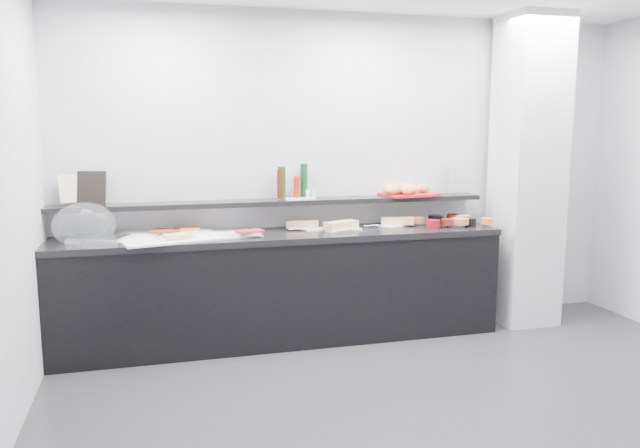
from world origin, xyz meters
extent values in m
plane|color=#2D2D30|center=(0.00, 0.00, 0.00)|extent=(5.00, 5.00, 0.00)
cube|color=#B4B6BC|center=(0.00, 2.00, 1.35)|extent=(5.00, 0.02, 2.70)
cube|color=silver|center=(1.50, 1.65, 1.35)|extent=(0.50, 0.50, 2.70)
cube|color=black|center=(-0.70, 1.70, 0.42)|extent=(3.60, 0.60, 0.85)
cube|color=black|center=(-0.70, 1.70, 0.88)|extent=(3.62, 0.62, 0.05)
cube|color=black|center=(-0.70, 1.88, 1.13)|extent=(3.60, 0.25, 0.04)
cube|color=silver|center=(-2.10, 1.68, 0.92)|extent=(0.47, 0.39, 0.04)
ellipsoid|color=white|center=(-2.20, 1.71, 1.03)|extent=(0.55, 0.46, 0.34)
cube|color=silver|center=(-1.44, 1.68, 0.91)|extent=(1.13, 0.73, 0.01)
cube|color=white|center=(-1.81, 1.85, 0.92)|extent=(0.31, 0.22, 0.01)
cube|color=maroon|center=(-1.62, 1.78, 0.94)|extent=(0.25, 0.20, 0.02)
cube|color=white|center=(-1.43, 1.79, 0.92)|extent=(0.39, 0.31, 0.01)
cube|color=orange|center=(-1.45, 1.85, 0.94)|extent=(0.21, 0.14, 0.02)
cube|color=white|center=(-1.54, 1.60, 0.92)|extent=(0.32, 0.26, 0.01)
cube|color=#EABF5B|center=(-1.53, 1.56, 0.94)|extent=(0.23, 0.18, 0.02)
cube|color=silver|center=(-1.03, 1.61, 0.92)|extent=(0.29, 0.21, 0.01)
cube|color=maroon|center=(-0.98, 1.59, 0.94)|extent=(0.23, 0.18, 0.02)
cube|color=silver|center=(-0.33, 1.77, 0.91)|extent=(0.36, 0.19, 0.01)
cube|color=tan|center=(-0.50, 1.82, 0.94)|extent=(0.28, 0.17, 0.06)
cylinder|color=silver|center=(-0.56, 1.74, 0.92)|extent=(0.16, 0.02, 0.01)
cube|color=white|center=(-0.19, 1.67, 0.91)|extent=(0.32, 0.21, 0.01)
cube|color=tan|center=(-0.20, 1.69, 0.94)|extent=(0.32, 0.23, 0.06)
cylinder|color=#B2B4B9|center=(-0.19, 1.59, 0.92)|extent=(0.15, 0.06, 0.01)
cube|color=white|center=(0.34, 1.80, 0.91)|extent=(0.35, 0.26, 0.01)
cube|color=tan|center=(0.34, 1.80, 0.94)|extent=(0.30, 0.19, 0.06)
cylinder|color=silver|center=(0.09, 1.75, 0.92)|extent=(0.16, 0.03, 0.01)
cylinder|color=white|center=(0.53, 1.78, 0.94)|extent=(0.22, 0.22, 0.07)
cylinder|color=#CF541C|center=(0.51, 1.78, 0.95)|extent=(0.17, 0.17, 0.05)
cylinder|color=black|center=(0.72, 1.85, 0.94)|extent=(0.14, 0.14, 0.07)
cylinder|color=#60150D|center=(0.90, 1.85, 0.95)|extent=(0.15, 0.15, 0.05)
cylinder|color=white|center=(1.01, 1.83, 0.94)|extent=(0.21, 0.21, 0.07)
cylinder|color=silver|center=(0.97, 1.82, 0.95)|extent=(0.19, 0.19, 0.05)
cylinder|color=maroon|center=(0.58, 1.59, 0.94)|extent=(0.14, 0.14, 0.07)
cylinder|color=#5F130D|center=(0.72, 1.60, 0.95)|extent=(0.12, 0.12, 0.05)
cylinder|color=white|center=(0.79, 1.58, 0.94)|extent=(0.15, 0.15, 0.07)
cylinder|color=orange|center=(0.83, 1.60, 0.95)|extent=(0.16, 0.16, 0.05)
cylinder|color=black|center=(0.93, 1.62, 0.94)|extent=(0.15, 0.15, 0.07)
cylinder|color=orange|center=(1.07, 1.57, 0.95)|extent=(0.11, 0.11, 0.05)
cube|color=black|center=(-2.15, 1.94, 1.28)|extent=(0.23, 0.12, 0.26)
cube|color=beige|center=(-2.31, 1.94, 1.28)|extent=(0.17, 0.11, 0.22)
cube|color=white|center=(-0.52, 1.86, 1.16)|extent=(0.27, 0.19, 0.01)
cylinder|color=#113E14|center=(-0.66, 1.90, 1.29)|extent=(0.07, 0.07, 0.26)
cylinder|color=#3D180B|center=(-0.68, 1.86, 1.28)|extent=(0.06, 0.06, 0.24)
cylinder|color=#0F381A|center=(-0.46, 1.93, 1.30)|extent=(0.08, 0.08, 0.28)
cylinder|color=#9D1B0B|center=(-0.54, 1.88, 1.25)|extent=(0.06, 0.06, 0.18)
cylinder|color=silver|center=(-0.39, 1.85, 1.20)|extent=(0.05, 0.05, 0.07)
cylinder|color=white|center=(-0.45, 1.85, 1.20)|extent=(0.04, 0.04, 0.07)
cube|color=#AA1217|center=(0.47, 1.87, 1.16)|extent=(0.50, 0.38, 0.02)
ellipsoid|color=tan|center=(0.35, 1.98, 1.21)|extent=(0.15, 0.11, 0.08)
ellipsoid|color=#D7A252|center=(0.48, 1.98, 1.21)|extent=(0.16, 0.12, 0.08)
ellipsoid|color=#B49645|center=(0.63, 1.91, 1.21)|extent=(0.16, 0.13, 0.08)
ellipsoid|color=tan|center=(0.29, 1.82, 1.21)|extent=(0.18, 0.15, 0.08)
ellipsoid|color=gold|center=(0.42, 1.77, 1.21)|extent=(0.14, 0.12, 0.08)
ellipsoid|color=#D18350|center=(0.48, 1.84, 1.21)|extent=(0.18, 0.14, 0.08)
ellipsoid|color=#B07243|center=(0.35, 1.85, 1.21)|extent=(0.16, 0.13, 0.08)
ellipsoid|color=#B37844|center=(0.40, 1.92, 1.21)|extent=(0.14, 0.11, 0.08)
cylinder|color=silver|center=(0.90, 1.90, 1.30)|extent=(0.11, 0.11, 0.30)
camera|label=1|loc=(-1.70, -3.17, 1.75)|focal=35.00mm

